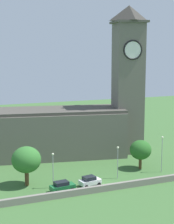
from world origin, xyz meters
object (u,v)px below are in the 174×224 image
object	(u,v)px
streetlamp_central	(118,157)
tree_by_tower	(141,150)
church	(74,118)
car_white	(90,181)
streetlamp_east_mid	(162,149)
car_green	(62,186)
streetlamp_west_mid	(53,165)
tree_riverside_west	(26,160)

from	to	relation	value
streetlamp_central	tree_by_tower	bearing A→B (deg)	27.06
church	car_white	distance (m)	23.26
car_white	church	bearing A→B (deg)	77.85
streetlamp_central	streetlamp_east_mid	distance (m)	10.24
car_white	car_green	bearing A→B (deg)	-172.81
streetlamp_central	car_white	bearing A→B (deg)	-165.21
car_white	tree_by_tower	world-z (taller)	tree_by_tower
streetlamp_central	streetlamp_west_mid	bearing A→B (deg)	-178.80
car_green	car_white	bearing A→B (deg)	7.19
streetlamp_west_mid	tree_riverside_west	world-z (taller)	tree_riverside_west
car_white	streetlamp_east_mid	size ratio (longest dim) A/B	0.56
streetlamp_east_mid	streetlamp_central	bearing A→B (deg)	-179.73
church	car_green	size ratio (longest dim) A/B	8.66
tree_riverside_west	streetlamp_west_mid	bearing A→B (deg)	-37.17
church	tree_riverside_west	bearing A→B (deg)	-132.73
church	car_white	xyz separation A→B (m)	(-4.60, -21.37, -7.95)
church	tree_riverside_west	world-z (taller)	church
car_green	car_white	size ratio (longest dim) A/B	1.08
streetlamp_central	streetlamp_east_mid	size ratio (longest dim) A/B	0.85
tree_riverside_west	car_green	bearing A→B (deg)	-45.93
tree_by_tower	church	bearing A→B (deg)	120.50
church	streetlamp_east_mid	size ratio (longest dim) A/B	5.23
car_white	tree_riverside_west	xyz separation A→B (m)	(-10.84, 4.65, 4.01)
car_green	streetlamp_east_mid	distance (m)	23.02
streetlamp_central	streetlamp_east_mid	bearing A→B (deg)	0.27
church	tree_by_tower	xyz separation A→B (m)	(9.36, -15.88, -4.79)
tree_riverside_west	church	bearing A→B (deg)	47.27
car_white	tree_riverside_west	bearing A→B (deg)	156.78
tree_by_tower	car_green	bearing A→B (deg)	-162.45
streetlamp_west_mid	tree_by_tower	bearing A→B (deg)	11.01
car_white	streetlamp_central	world-z (taller)	streetlamp_central
car_green	car_white	distance (m)	5.70
tree_riverside_west	tree_by_tower	xyz separation A→B (m)	(24.80, 0.84, -0.85)
church	car_green	distance (m)	25.61
car_white	tree_riverside_west	size ratio (longest dim) A/B	0.57
streetlamp_west_mid	car_green	bearing A→B (deg)	-65.29
streetlamp_east_mid	streetlamp_west_mid	bearing A→B (deg)	-179.21
streetlamp_east_mid	tree_by_tower	xyz separation A→B (m)	(-2.91, 3.68, -0.93)
car_green	tree_by_tower	xyz separation A→B (m)	(19.61, 6.20, 3.15)
church	car_green	xyz separation A→B (m)	(-10.25, -22.09, -7.93)
church	streetlamp_east_mid	distance (m)	23.42
church	streetlamp_west_mid	xyz separation A→B (m)	(-11.26, -19.89, -4.41)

